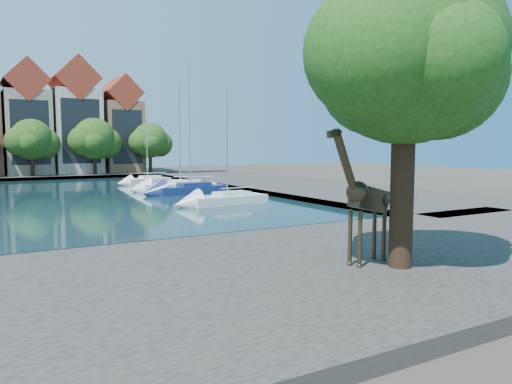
% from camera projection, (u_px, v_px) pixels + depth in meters
% --- Properties ---
extents(ground, '(160.00, 160.00, 0.00)m').
position_uv_depth(ground, '(117.00, 255.00, 21.42)').
color(ground, '#38332B').
rests_on(ground, ground).
extents(water_basin, '(38.00, 50.00, 0.08)m').
position_uv_depth(water_basin, '(43.00, 200.00, 42.10)').
color(water_basin, black).
rests_on(water_basin, ground).
extents(near_quay, '(50.00, 14.00, 0.50)m').
position_uv_depth(near_quay, '(176.00, 291.00, 15.36)').
color(near_quay, '#44403B').
rests_on(near_quay, ground).
extents(far_quay, '(60.00, 16.00, 0.50)m').
position_uv_depth(far_quay, '(13.00, 176.00, 69.67)').
color(far_quay, '#44403B').
rests_on(far_quay, ground).
extents(right_quay, '(14.00, 52.00, 0.50)m').
position_uv_depth(right_quay, '(289.00, 185.00, 54.52)').
color(right_quay, '#44403B').
rests_on(right_quay, ground).
extents(plane_tree, '(8.32, 6.40, 10.62)m').
position_uv_depth(plane_tree, '(408.00, 57.00, 16.71)').
color(plane_tree, '#332114').
rests_on(plane_tree, near_quay).
extents(townhouse_east_inner, '(5.94, 9.18, 15.79)m').
position_uv_depth(townhouse_east_inner, '(26.00, 122.00, 69.93)').
color(townhouse_east_inner, tan).
rests_on(townhouse_east_inner, far_quay).
extents(townhouse_east_mid, '(6.43, 9.18, 16.65)m').
position_uv_depth(townhouse_east_mid, '(75.00, 121.00, 73.13)').
color(townhouse_east_mid, beige).
rests_on(townhouse_east_mid, far_quay).
extents(townhouse_east_end, '(5.44, 9.18, 14.43)m').
position_uv_depth(townhouse_east_end, '(119.00, 128.00, 76.46)').
color(townhouse_east_end, '#875E41').
rests_on(townhouse_east_end, far_quay).
extents(far_tree_mid_east, '(7.02, 5.40, 7.52)m').
position_uv_depth(far_tree_mid_east, '(32.00, 141.00, 65.49)').
color(far_tree_mid_east, '#332114').
rests_on(far_tree_mid_east, far_quay).
extents(far_tree_east, '(7.54, 5.80, 7.84)m').
position_uv_depth(far_tree_east, '(95.00, 140.00, 69.47)').
color(far_tree_east, '#332114').
rests_on(far_tree_east, far_quay).
extents(far_tree_far_east, '(6.76, 5.20, 7.36)m').
position_uv_depth(far_tree_far_east, '(151.00, 142.00, 73.46)').
color(far_tree_far_east, '#332114').
rests_on(far_tree_far_east, far_quay).
extents(giraffe_statue, '(3.30, 1.10, 4.75)m').
position_uv_depth(giraffe_statue, '(365.00, 199.00, 17.56)').
color(giraffe_statue, '#322819').
rests_on(giraffe_statue, near_quay).
extents(sailboat_right_a, '(6.39, 2.67, 8.92)m').
position_uv_depth(sailboat_right_a, '(227.00, 198.00, 38.77)').
color(sailboat_right_a, silver).
rests_on(sailboat_right_a, water_basin).
extents(sailboat_right_b, '(6.90, 3.00, 12.23)m').
position_uv_depth(sailboat_right_b, '(190.00, 187.00, 46.87)').
color(sailboat_right_b, navy).
rests_on(sailboat_right_b, water_basin).
extents(sailboat_right_c, '(7.33, 4.15, 10.56)m').
position_uv_depth(sailboat_right_c, '(180.00, 185.00, 49.28)').
color(sailboat_right_c, white).
rests_on(sailboat_right_c, water_basin).
extents(sailboat_right_d, '(5.55, 2.85, 8.49)m').
position_uv_depth(sailboat_right_d, '(148.00, 179.00, 57.95)').
color(sailboat_right_d, white).
rests_on(sailboat_right_d, water_basin).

